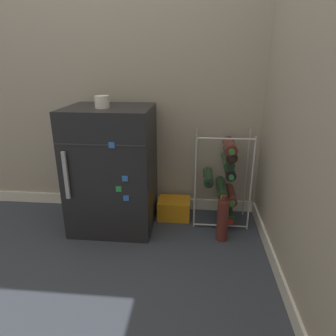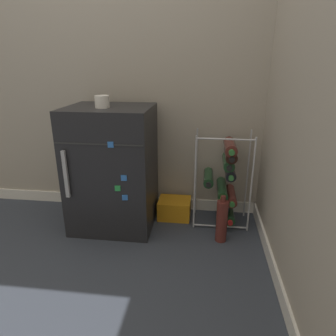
{
  "view_description": "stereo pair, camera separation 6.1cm",
  "coord_description": "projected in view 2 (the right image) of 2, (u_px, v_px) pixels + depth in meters",
  "views": [
    {
      "loc": [
        0.43,
        -1.66,
        1.16
      ],
      "look_at": [
        0.24,
        0.35,
        0.44
      ],
      "focal_mm": 32.0,
      "sensor_mm": 36.0,
      "label": 1
    },
    {
      "loc": [
        0.49,
        -1.65,
        1.16
      ],
      "look_at": [
        0.24,
        0.35,
        0.44
      ],
      "focal_mm": 32.0,
      "sensor_mm": 36.0,
      "label": 2
    }
  ],
  "objects": [
    {
      "name": "ground_plane",
      "position": [
        126.0,
        246.0,
        1.99
      ],
      "size": [
        14.0,
        14.0,
        0.0
      ],
      "primitive_type": "plane",
      "color": "#333842"
    },
    {
      "name": "wall_back",
      "position": [
        139.0,
        49.0,
        2.14
      ],
      "size": [
        6.84,
        0.07,
        2.5
      ],
      "color": "#9E9384",
      "rests_on": "ground_plane"
    },
    {
      "name": "mini_fridge",
      "position": [
        113.0,
        169.0,
        2.13
      ],
      "size": [
        0.57,
        0.51,
        0.87
      ],
      "color": "black",
      "rests_on": "ground_plane"
    },
    {
      "name": "wine_rack",
      "position": [
        226.0,
        179.0,
        2.17
      ],
      "size": [
        0.4,
        0.33,
        0.69
      ],
      "color": "#B2B2B7",
      "rests_on": "ground_plane"
    },
    {
      "name": "soda_box",
      "position": [
        174.0,
        208.0,
        2.34
      ],
      "size": [
        0.25,
        0.2,
        0.15
      ],
      "color": "orange",
      "rests_on": "ground_plane"
    },
    {
      "name": "fridge_top_cup",
      "position": [
        102.0,
        102.0,
        1.92
      ],
      "size": [
        0.09,
        0.09,
        0.08
      ],
      "color": "silver",
      "rests_on": "mini_fridge"
    },
    {
      "name": "loose_bottle_floor",
      "position": [
        222.0,
        221.0,
        2.0
      ],
      "size": [
        0.08,
        0.08,
        0.33
      ],
      "color": "#56231E",
      "rests_on": "ground_plane"
    }
  ]
}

